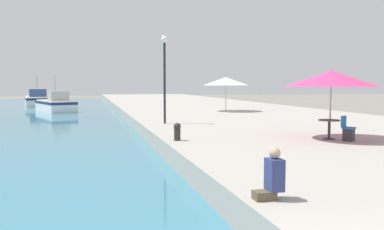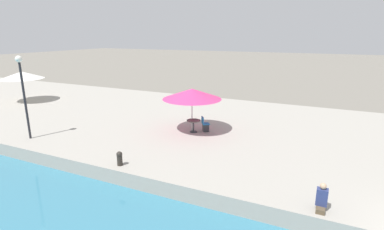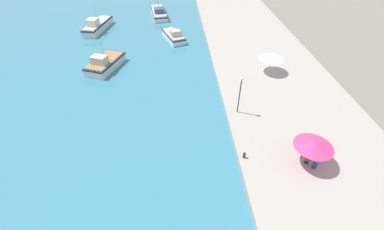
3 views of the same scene
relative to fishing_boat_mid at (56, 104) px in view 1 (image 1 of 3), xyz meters
name	(u,v)px [view 1 (image 1 of 3)]	position (x,y,z in m)	size (l,w,h in m)	color
quay_promenade	(201,109)	(13.79, -4.46, -0.39)	(16.00, 90.00, 0.72)	#A39E93
fishing_boat_mid	(56,104)	(0.00, 0.00, 0.00)	(4.48, 6.93, 3.57)	white
fishing_boat_distant	(37,100)	(-3.14, 13.03, 0.02)	(4.21, 9.61, 3.68)	white
cafe_umbrella_pink	(331,79)	(12.06, -30.16, 2.24)	(3.46, 3.46, 2.58)	#B7B7B7
cafe_umbrella_white	(226,81)	(13.33, -13.66, 2.24)	(3.47, 3.47, 2.58)	#B7B7B7
cafe_table	(329,125)	(11.91, -30.32, 0.50)	(0.80, 0.80, 0.74)	#333338
cafe_chair_left	(348,132)	(12.34, -30.91, 0.29)	(0.58, 0.58, 0.91)	#2D2D33
person_at_quay	(272,177)	(6.34, -37.57, 0.38)	(0.52, 0.36, 0.95)	brown
mooring_bollard	(177,131)	(6.31, -29.32, 0.31)	(0.26, 0.26, 0.65)	#2D2823
lamppost	(165,64)	(7.05, -22.51, 3.06)	(0.36, 0.36, 4.56)	#232328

